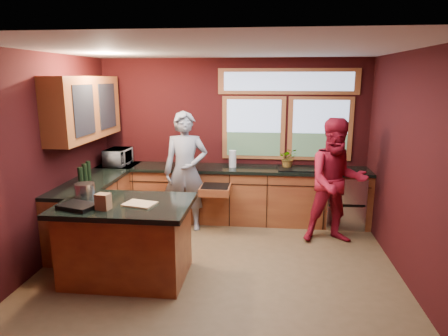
% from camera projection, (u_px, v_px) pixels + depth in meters
% --- Properties ---
extents(floor, '(4.50, 4.50, 0.00)m').
position_uv_depth(floor, '(219.00, 265.00, 5.18)').
color(floor, brown).
rests_on(floor, ground).
extents(room_shell, '(4.52, 4.02, 2.71)m').
position_uv_depth(room_shell, '(176.00, 124.00, 5.16)').
color(room_shell, black).
rests_on(room_shell, ground).
extents(back_counter, '(4.50, 0.64, 0.93)m').
position_uv_depth(back_counter, '(243.00, 194.00, 6.70)').
color(back_counter, '#5C2515').
rests_on(back_counter, floor).
extents(left_counter, '(0.64, 2.30, 0.93)m').
position_uv_depth(left_counter, '(99.00, 206.00, 6.10)').
color(left_counter, '#5C2515').
rests_on(left_counter, floor).
extents(island, '(1.55, 1.05, 0.95)m').
position_uv_depth(island, '(127.00, 240.00, 4.78)').
color(island, '#5C2515').
rests_on(island, floor).
extents(person_grey, '(0.74, 0.53, 1.88)m').
position_uv_depth(person_grey, '(186.00, 172.00, 6.25)').
color(person_grey, slate).
rests_on(person_grey, floor).
extents(person_red, '(0.96, 0.79, 1.83)m').
position_uv_depth(person_red, '(336.00, 182.00, 5.74)').
color(person_red, maroon).
rests_on(person_red, floor).
extents(microwave, '(0.36, 0.52, 0.28)m').
position_uv_depth(microwave, '(118.00, 157.00, 6.74)').
color(microwave, '#999999').
rests_on(microwave, left_counter).
extents(potted_plant, '(0.29, 0.26, 0.33)m').
position_uv_depth(potted_plant, '(288.00, 158.00, 6.53)').
color(potted_plant, '#999999').
rests_on(potted_plant, back_counter).
extents(paper_towel, '(0.12, 0.12, 0.28)m').
position_uv_depth(paper_towel, '(233.00, 159.00, 6.59)').
color(paper_towel, silver).
rests_on(paper_towel, back_counter).
extents(cutting_board, '(0.40, 0.32, 0.02)m').
position_uv_depth(cutting_board, '(140.00, 204.00, 4.61)').
color(cutting_board, tan).
rests_on(cutting_board, island).
extents(stock_pot, '(0.24, 0.24, 0.18)m').
position_uv_depth(stock_pot, '(85.00, 191.00, 4.86)').
color(stock_pot, silver).
rests_on(stock_pot, island).
extents(paper_bag, '(0.17, 0.14, 0.18)m').
position_uv_depth(paper_bag, '(103.00, 202.00, 4.43)').
color(paper_bag, brown).
rests_on(paper_bag, island).
extents(black_tray, '(0.47, 0.39, 0.05)m').
position_uv_depth(black_tray, '(78.00, 206.00, 4.48)').
color(black_tray, black).
rests_on(black_tray, island).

